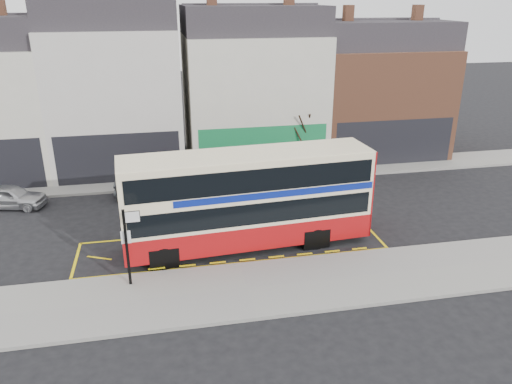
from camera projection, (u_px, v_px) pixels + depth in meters
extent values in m
plane|color=black|center=(238.00, 262.00, 21.84)|extent=(120.00, 120.00, 0.00)
cube|color=gray|center=(247.00, 289.00, 19.71)|extent=(40.00, 4.00, 0.15)
cube|color=gray|center=(239.00, 265.00, 21.47)|extent=(40.00, 0.15, 0.15)
cube|color=gray|center=(210.00, 177.00, 31.84)|extent=(50.00, 3.00, 0.15)
cube|color=#95573B|center=(0.00, 8.00, 28.75)|extent=(0.60, 0.60, 1.20)
cube|color=beige|center=(118.00, 99.00, 32.85)|extent=(8.00, 8.00, 9.00)
cube|color=#28262B|center=(109.00, 12.00, 30.86)|extent=(8.00, 7.20, 1.80)
cube|color=black|center=(119.00, 159.00, 30.29)|extent=(7.36, 0.06, 3.20)
cube|color=black|center=(119.00, 162.00, 30.39)|extent=(5.60, 0.04, 2.00)
cube|color=beige|center=(252.00, 98.00, 34.58)|extent=(9.00, 8.00, 8.50)
cube|color=#28262B|center=(252.00, 20.00, 32.68)|extent=(9.00, 7.20, 1.80)
cube|color=#14703D|center=(264.00, 151.00, 31.93)|extent=(8.28, 0.06, 3.20)
cube|color=black|center=(263.00, 154.00, 32.02)|extent=(6.30, 0.04, 2.00)
cube|color=#95573B|center=(373.00, 100.00, 36.40)|extent=(9.00, 8.00, 7.50)
cube|color=#28262B|center=(378.00, 34.00, 34.69)|extent=(9.00, 7.20, 1.80)
cube|color=#95573B|center=(348.00, 15.00, 32.81)|extent=(0.60, 0.60, 1.20)
cube|color=#95573B|center=(417.00, 14.00, 33.71)|extent=(0.60, 0.60, 1.20)
cube|color=black|center=(394.00, 143.00, 33.57)|extent=(8.28, 0.06, 3.20)
cube|color=black|center=(394.00, 146.00, 33.66)|extent=(6.30, 0.04, 2.00)
cube|color=#FFEEC2|center=(248.00, 197.00, 22.47)|extent=(11.32, 3.30, 4.11)
cube|color=#9F0C0F|center=(248.00, 227.00, 23.02)|extent=(11.37, 3.35, 1.12)
cube|color=#9F0C0F|center=(360.00, 186.00, 23.83)|extent=(0.24, 2.58, 4.11)
cube|color=black|center=(248.00, 203.00, 22.57)|extent=(10.88, 3.33, 0.97)
cube|color=black|center=(247.00, 171.00, 22.01)|extent=(10.88, 3.33, 1.02)
cube|color=navy|center=(269.00, 184.00, 22.52)|extent=(9.10, 3.20, 0.30)
cube|color=black|center=(122.00, 222.00, 21.31)|extent=(0.22, 2.34, 1.63)
cube|color=black|center=(117.00, 183.00, 20.65)|extent=(0.22, 2.34, 1.02)
cube|color=black|center=(120.00, 201.00, 20.95)|extent=(0.17, 1.78, 0.36)
cube|color=#FFEEC2|center=(247.00, 155.00, 21.73)|extent=(11.32, 3.20, 0.12)
cylinder|color=black|center=(164.00, 258.00, 21.17)|extent=(1.03, 0.35, 1.02)
cylinder|color=black|center=(159.00, 235.00, 23.24)|extent=(1.03, 0.35, 1.02)
cylinder|color=black|center=(316.00, 239.00, 22.86)|extent=(1.03, 0.35, 1.02)
cylinder|color=black|center=(299.00, 218.00, 24.92)|extent=(1.03, 0.35, 1.02)
cube|color=black|center=(127.00, 248.00, 19.36)|extent=(0.11, 0.11, 3.23)
cube|color=white|center=(132.00, 217.00, 18.96)|extent=(0.58, 0.06, 0.47)
cube|color=white|center=(126.00, 237.00, 19.26)|extent=(0.38, 0.04, 0.54)
imported|color=#BABBBF|center=(10.00, 197.00, 27.25)|extent=(4.03, 2.38, 1.29)
imported|color=#3A3E41|center=(155.00, 184.00, 28.76)|extent=(4.60, 1.66, 1.51)
imported|color=silver|center=(335.00, 166.00, 31.96)|extent=(4.82, 2.54, 1.33)
cylinder|color=black|center=(297.00, 157.00, 33.04)|extent=(0.24, 0.24, 1.83)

